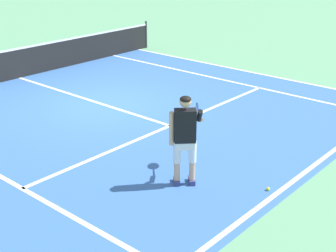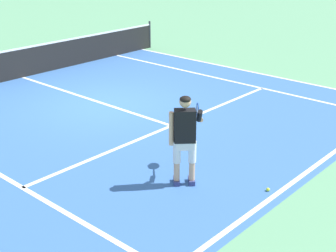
% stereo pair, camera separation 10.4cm
% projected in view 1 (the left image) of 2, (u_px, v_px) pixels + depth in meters
% --- Properties ---
extents(ground_plane, '(80.00, 80.00, 0.00)m').
position_uv_depth(ground_plane, '(104.00, 105.00, 13.11)').
color(ground_plane, '#609E70').
extents(court_inner_surface, '(10.98, 10.38, 0.00)m').
position_uv_depth(court_inner_surface, '(129.00, 113.00, 12.53)').
color(court_inner_surface, '#3866A8').
rests_on(court_inner_surface, ground).
extents(line_baseline, '(10.98, 0.10, 0.01)m').
position_uv_depth(line_baseline, '(308.00, 170.00, 9.48)').
color(line_baseline, white).
rests_on(line_baseline, ground).
extents(line_service, '(8.23, 0.10, 0.01)m').
position_uv_depth(line_service, '(170.00, 126.00, 11.67)').
color(line_service, white).
rests_on(line_service, ground).
extents(line_centre_service, '(0.10, 6.40, 0.01)m').
position_uv_depth(line_centre_service, '(84.00, 98.00, 13.62)').
color(line_centre_service, white).
rests_on(line_centre_service, ground).
extents(line_singles_right, '(0.10, 9.98, 0.01)m').
position_uv_depth(line_singles_right, '(221.00, 79.00, 15.42)').
color(line_singles_right, white).
rests_on(line_singles_right, ground).
extents(line_doubles_right, '(0.10, 9.98, 0.01)m').
position_uv_depth(line_doubles_right, '(244.00, 71.00, 16.38)').
color(line_doubles_right, white).
rests_on(line_doubles_right, ground).
extents(tennis_net, '(11.96, 0.08, 1.07)m').
position_uv_depth(tennis_net, '(18.00, 63.00, 15.39)').
color(tennis_net, '#333338').
rests_on(tennis_net, ground).
extents(tennis_player, '(1.16, 0.74, 1.71)m').
position_uv_depth(tennis_player, '(185.00, 134.00, 8.61)').
color(tennis_player, navy).
rests_on(tennis_player, ground).
extents(tennis_ball_near_feet, '(0.07, 0.07, 0.07)m').
position_uv_depth(tennis_ball_near_feet, '(268.00, 189.00, 8.71)').
color(tennis_ball_near_feet, '#CCE02D').
rests_on(tennis_ball_near_feet, ground).
extents(tennis_ball_by_baseline, '(0.07, 0.07, 0.07)m').
position_uv_depth(tennis_ball_by_baseline, '(194.00, 156.00, 10.01)').
color(tennis_ball_by_baseline, '#CCE02D').
rests_on(tennis_ball_by_baseline, ground).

